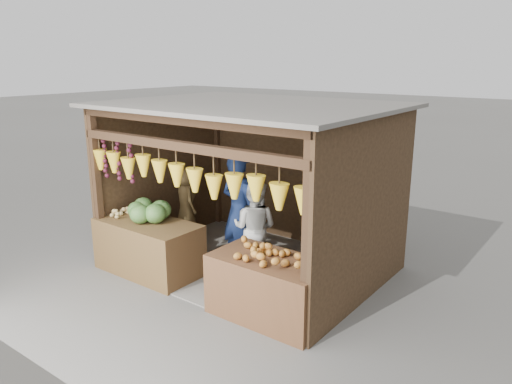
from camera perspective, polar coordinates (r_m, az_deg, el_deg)
ground at (r=8.29m, az=-0.68°, el=-8.51°), size 80.00×80.00×0.00m
stall_structure at (r=7.76m, az=-1.10°, el=2.79°), size 4.30×3.30×2.66m
back_shelf at (r=8.49m, az=10.29°, el=-1.90°), size 1.25×0.32×1.32m
counter_left at (r=8.12m, az=-12.17°, el=-6.17°), size 1.72×0.85×0.84m
counter_right at (r=6.63m, az=1.61°, el=-10.91°), size 1.56×0.85×0.82m
stool at (r=9.28m, az=-7.84°, el=-5.09°), size 0.30×0.30×0.28m
man_standing at (r=7.96m, az=-1.93°, el=-2.23°), size 0.74×0.53×1.90m
woman_standing at (r=7.80m, az=-0.17°, el=-4.11°), size 0.86×0.75×1.51m
vendor_seated at (r=9.06m, az=-8.00°, el=-0.85°), size 0.67×0.57×1.15m
melon_pile at (r=8.05m, az=-12.40°, el=-2.01°), size 1.00×0.50×0.32m
tanfruit_pile at (r=8.38m, az=-15.31°, el=-2.20°), size 0.34×0.40×0.13m
mango_pile at (r=6.37m, az=2.19°, el=-6.92°), size 1.40×0.64×0.22m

